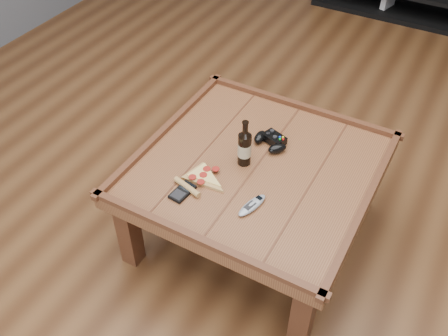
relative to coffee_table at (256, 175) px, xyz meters
The scene contains 7 objects.
ground 0.39m from the coffee_table, ahead, with size 6.00×6.00×0.00m, color #462814.
coffee_table is the anchor object (origin of this frame).
beer_bottle 0.16m from the coffee_table, 168.09° to the right, with size 0.06×0.06×0.23m.
game_controller 0.18m from the coffee_table, 92.54° to the left, with size 0.17×0.15×0.05m.
pizza_slice 0.27m from the coffee_table, 130.75° to the right, with size 0.21×0.28×0.03m.
smartphone 0.36m from the coffee_table, 122.91° to the right, with size 0.07×0.12×0.02m.
remote_control 0.26m from the coffee_table, 68.40° to the right, with size 0.08×0.16×0.02m.
Camera 1 is at (0.65, -1.47, 1.93)m, focal length 40.00 mm.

